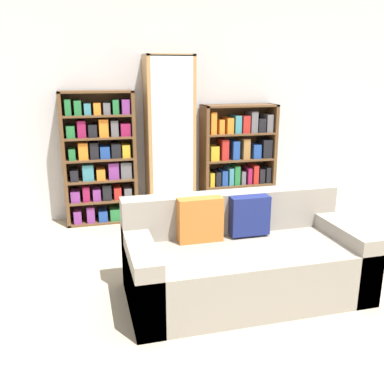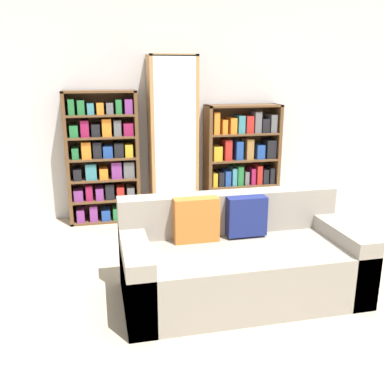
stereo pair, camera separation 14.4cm
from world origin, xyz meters
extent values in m
plane|color=tan|center=(0.00, 0.00, 0.00)|extent=(16.00, 16.00, 0.00)
cube|color=silver|center=(0.00, 2.70, 1.35)|extent=(6.69, 0.06, 2.70)
cube|color=gray|center=(0.05, 0.37, 0.22)|extent=(1.87, 0.89, 0.44)
cube|color=gray|center=(0.05, 0.71, 0.61)|extent=(1.87, 0.20, 0.34)
cube|color=gray|center=(-0.79, 0.37, 0.28)|extent=(0.20, 0.89, 0.56)
cube|color=gray|center=(0.88, 0.37, 0.28)|extent=(0.20, 0.89, 0.56)
cube|color=#B76628|center=(-0.28, 0.55, 0.62)|extent=(0.36, 0.12, 0.36)
cube|color=navy|center=(0.14, 0.55, 0.62)|extent=(0.32, 0.12, 0.32)
cube|color=brown|center=(-1.35, 2.49, 0.77)|extent=(0.04, 0.32, 1.55)
cube|color=brown|center=(-0.56, 2.49, 0.77)|extent=(0.04, 0.32, 1.55)
cube|color=brown|center=(-0.96, 2.49, 1.54)|extent=(0.83, 0.32, 0.02)
cube|color=brown|center=(-0.96, 2.49, 0.01)|extent=(0.83, 0.32, 0.02)
cube|color=brown|center=(-0.96, 2.64, 0.77)|extent=(0.83, 0.01, 1.55)
cube|color=brown|center=(-0.96, 2.49, 0.27)|extent=(0.75, 0.32, 0.02)
cube|color=brown|center=(-0.96, 2.49, 0.52)|extent=(0.75, 0.32, 0.02)
cube|color=brown|center=(-0.96, 2.49, 0.77)|extent=(0.75, 0.32, 0.02)
cube|color=brown|center=(-0.96, 2.49, 1.02)|extent=(0.75, 0.32, 0.02)
cube|color=brown|center=(-0.96, 2.49, 1.27)|extent=(0.75, 0.32, 0.02)
cube|color=#7A3384|center=(-1.25, 2.48, 0.10)|extent=(0.09, 0.24, 0.15)
cube|color=#7A3384|center=(-1.10, 2.48, 0.12)|extent=(0.09, 0.24, 0.19)
cube|color=#1E4293|center=(-0.96, 2.48, 0.09)|extent=(0.10, 0.24, 0.13)
cube|color=#237038|center=(-0.81, 2.48, 0.09)|extent=(0.13, 0.24, 0.14)
cube|color=orange|center=(-0.66, 2.48, 0.10)|extent=(0.12, 0.24, 0.16)
cube|color=#7A3384|center=(-1.26, 2.48, 0.35)|extent=(0.10, 0.24, 0.13)
cube|color=#8E1947|center=(-1.14, 2.48, 0.37)|extent=(0.08, 0.24, 0.18)
cube|color=#7A3384|center=(-1.02, 2.48, 0.36)|extent=(0.09, 0.24, 0.14)
cube|color=black|center=(-0.90, 2.48, 0.38)|extent=(0.10, 0.24, 0.18)
cube|color=#AD231E|center=(-0.77, 2.48, 0.36)|extent=(0.09, 0.24, 0.14)
cube|color=#5B5B60|center=(-0.65, 2.48, 0.35)|extent=(0.09, 0.24, 0.13)
cube|color=black|center=(-1.25, 2.48, 0.60)|extent=(0.09, 0.24, 0.13)
cube|color=teal|center=(-1.10, 2.48, 0.63)|extent=(0.12, 0.24, 0.19)
cube|color=orange|center=(-0.96, 2.48, 0.60)|extent=(0.10, 0.24, 0.13)
cube|color=#7A3384|center=(-0.81, 2.48, 0.63)|extent=(0.12, 0.24, 0.19)
cube|color=#5B5B60|center=(-0.66, 2.48, 0.63)|extent=(0.12, 0.24, 0.19)
cube|color=#237038|center=(-1.26, 2.48, 0.85)|extent=(0.07, 0.24, 0.13)
cube|color=orange|center=(-1.14, 2.48, 0.88)|extent=(0.11, 0.24, 0.19)
cube|color=black|center=(-1.01, 2.48, 0.88)|extent=(0.09, 0.24, 0.19)
cube|color=#1E4293|center=(-0.90, 2.48, 0.86)|extent=(0.11, 0.24, 0.14)
cube|color=black|center=(-0.77, 2.48, 0.87)|extent=(0.11, 0.24, 0.17)
cube|color=gold|center=(-0.65, 2.48, 0.86)|extent=(0.09, 0.24, 0.15)
cube|color=#237038|center=(-1.26, 2.48, 1.10)|extent=(0.09, 0.24, 0.14)
cube|color=#8E1947|center=(-1.14, 2.48, 1.13)|extent=(0.09, 0.24, 0.19)
cube|color=black|center=(-1.02, 2.48, 1.11)|extent=(0.09, 0.24, 0.14)
cube|color=orange|center=(-0.89, 2.48, 1.14)|extent=(0.10, 0.24, 0.20)
cube|color=#5B5B60|center=(-0.77, 2.48, 1.13)|extent=(0.08, 0.24, 0.18)
cube|color=#8E1947|center=(-0.65, 2.48, 1.11)|extent=(0.11, 0.24, 0.14)
cube|color=#237038|center=(-1.27, 2.48, 1.38)|extent=(0.07, 0.24, 0.18)
cube|color=#237038|center=(-1.16, 2.48, 1.37)|extent=(0.08, 0.24, 0.16)
cube|color=teal|center=(-1.06, 2.48, 1.35)|extent=(0.07, 0.24, 0.13)
cube|color=orange|center=(-0.95, 2.48, 1.35)|extent=(0.08, 0.24, 0.13)
cube|color=#5B5B60|center=(-0.85, 2.48, 1.35)|extent=(0.08, 0.24, 0.13)
cube|color=#237038|center=(-0.75, 2.48, 1.37)|extent=(0.07, 0.24, 0.16)
cube|color=#7A3384|center=(-0.64, 2.48, 1.37)|extent=(0.09, 0.24, 0.16)
cube|color=#AD7F4C|center=(-0.38, 2.47, 0.97)|extent=(0.04, 0.36, 1.94)
cube|color=#AD7F4C|center=(0.14, 2.47, 0.97)|extent=(0.04, 0.36, 1.94)
cube|color=#AD7F4C|center=(-0.12, 2.47, 1.93)|extent=(0.56, 0.36, 0.02)
cube|color=#AD7F4C|center=(-0.12, 2.47, 0.01)|extent=(0.56, 0.36, 0.02)
cube|color=#AD7F4C|center=(-0.12, 2.64, 0.97)|extent=(0.56, 0.01, 1.94)
cube|color=silver|center=(-0.12, 2.29, 0.97)|extent=(0.48, 0.01, 1.92)
cube|color=#AD7F4C|center=(-0.12, 2.47, 0.34)|extent=(0.48, 0.32, 0.02)
cube|color=#AD7F4C|center=(-0.12, 2.47, 0.66)|extent=(0.48, 0.32, 0.02)
cube|color=#AD7F4C|center=(-0.12, 2.47, 0.97)|extent=(0.48, 0.32, 0.02)
cube|color=#AD7F4C|center=(-0.12, 2.47, 1.29)|extent=(0.48, 0.32, 0.02)
cube|color=#AD7F4C|center=(-0.12, 2.47, 1.60)|extent=(0.48, 0.32, 0.02)
cylinder|color=silver|center=(-0.30, 2.48, 0.07)|extent=(0.01, 0.01, 0.08)
cone|color=silver|center=(-0.30, 2.48, 0.16)|extent=(0.06, 0.06, 0.10)
cylinder|color=silver|center=(-0.21, 2.46, 0.07)|extent=(0.01, 0.01, 0.08)
cone|color=silver|center=(-0.21, 2.46, 0.16)|extent=(0.06, 0.06, 0.10)
cylinder|color=silver|center=(-0.12, 2.47, 0.07)|extent=(0.01, 0.01, 0.08)
cone|color=silver|center=(-0.12, 2.47, 0.16)|extent=(0.06, 0.06, 0.10)
cylinder|color=silver|center=(-0.03, 2.45, 0.07)|extent=(0.01, 0.01, 0.08)
cone|color=silver|center=(-0.03, 2.45, 0.16)|extent=(0.06, 0.06, 0.10)
cylinder|color=silver|center=(0.06, 2.49, 0.07)|extent=(0.01, 0.01, 0.08)
cone|color=silver|center=(0.06, 2.49, 0.16)|extent=(0.06, 0.06, 0.10)
cylinder|color=silver|center=(-0.30, 2.48, 0.39)|extent=(0.01, 0.01, 0.07)
cone|color=silver|center=(-0.30, 2.48, 0.47)|extent=(0.06, 0.06, 0.09)
cylinder|color=silver|center=(-0.21, 2.47, 0.39)|extent=(0.01, 0.01, 0.07)
cone|color=silver|center=(-0.21, 2.47, 0.47)|extent=(0.06, 0.06, 0.09)
cylinder|color=silver|center=(-0.12, 2.47, 0.39)|extent=(0.01, 0.01, 0.07)
cone|color=silver|center=(-0.12, 2.47, 0.47)|extent=(0.06, 0.06, 0.09)
cylinder|color=silver|center=(-0.03, 2.49, 0.39)|extent=(0.01, 0.01, 0.07)
cone|color=silver|center=(-0.03, 2.49, 0.47)|extent=(0.06, 0.06, 0.09)
cylinder|color=silver|center=(0.06, 2.48, 0.39)|extent=(0.01, 0.01, 0.07)
cone|color=silver|center=(0.06, 2.48, 0.47)|extent=(0.06, 0.06, 0.09)
cylinder|color=silver|center=(-0.28, 2.45, 0.71)|extent=(0.01, 0.01, 0.08)
cone|color=silver|center=(-0.28, 2.45, 0.80)|extent=(0.08, 0.08, 0.10)
cylinder|color=silver|center=(-0.17, 2.47, 0.71)|extent=(0.01, 0.01, 0.08)
cone|color=silver|center=(-0.17, 2.47, 0.80)|extent=(0.08, 0.08, 0.10)
cylinder|color=silver|center=(-0.06, 2.48, 0.71)|extent=(0.01, 0.01, 0.08)
cone|color=silver|center=(-0.06, 2.48, 0.80)|extent=(0.08, 0.08, 0.10)
cylinder|color=silver|center=(0.05, 2.47, 0.71)|extent=(0.01, 0.01, 0.08)
cone|color=silver|center=(0.05, 2.47, 0.80)|extent=(0.08, 0.08, 0.10)
cylinder|color=silver|center=(-0.27, 2.49, 1.03)|extent=(0.01, 0.01, 0.09)
cone|color=silver|center=(-0.27, 2.49, 1.12)|extent=(0.09, 0.09, 0.10)
cylinder|color=silver|center=(-0.12, 2.49, 1.03)|extent=(0.01, 0.01, 0.09)
cone|color=silver|center=(-0.12, 2.49, 1.12)|extent=(0.09, 0.09, 0.10)
cylinder|color=silver|center=(0.03, 2.48, 1.03)|extent=(0.01, 0.01, 0.09)
cone|color=silver|center=(0.03, 2.48, 1.12)|extent=(0.09, 0.09, 0.10)
cylinder|color=silver|center=(-0.30, 2.48, 1.34)|extent=(0.01, 0.01, 0.08)
cone|color=silver|center=(-0.30, 2.48, 1.44)|extent=(0.05, 0.05, 0.10)
cylinder|color=silver|center=(-0.23, 2.47, 1.34)|extent=(0.01, 0.01, 0.08)
cone|color=silver|center=(-0.23, 2.47, 1.44)|extent=(0.05, 0.05, 0.10)
cylinder|color=silver|center=(-0.15, 2.49, 1.34)|extent=(0.01, 0.01, 0.08)
cone|color=silver|center=(-0.15, 2.49, 1.44)|extent=(0.05, 0.05, 0.10)
cylinder|color=silver|center=(-0.08, 2.45, 1.34)|extent=(0.01, 0.01, 0.08)
cone|color=silver|center=(-0.08, 2.45, 1.44)|extent=(0.05, 0.05, 0.10)
cylinder|color=silver|center=(-0.01, 2.45, 1.34)|extent=(0.01, 0.01, 0.08)
cone|color=silver|center=(-0.01, 2.45, 1.44)|extent=(0.05, 0.05, 0.10)
cylinder|color=silver|center=(0.07, 2.49, 1.34)|extent=(0.01, 0.01, 0.08)
cone|color=silver|center=(0.07, 2.49, 1.44)|extent=(0.05, 0.05, 0.10)
cylinder|color=silver|center=(-0.30, 2.48, 1.66)|extent=(0.01, 0.01, 0.09)
cone|color=silver|center=(-0.30, 2.48, 1.76)|extent=(0.06, 0.06, 0.11)
cylinder|color=silver|center=(-0.21, 2.49, 1.66)|extent=(0.01, 0.01, 0.09)
cone|color=silver|center=(-0.21, 2.49, 1.76)|extent=(0.06, 0.06, 0.11)
cylinder|color=silver|center=(-0.12, 2.47, 1.66)|extent=(0.01, 0.01, 0.09)
cone|color=silver|center=(-0.12, 2.47, 1.76)|extent=(0.06, 0.06, 0.11)
cylinder|color=silver|center=(-0.03, 2.47, 1.66)|extent=(0.01, 0.01, 0.09)
cone|color=silver|center=(-0.03, 2.47, 1.76)|extent=(0.06, 0.06, 0.11)
cylinder|color=silver|center=(0.06, 2.47, 1.66)|extent=(0.01, 0.01, 0.09)
cone|color=silver|center=(0.06, 2.47, 1.76)|extent=(0.06, 0.06, 0.11)
cube|color=brown|center=(0.32, 2.49, 0.68)|extent=(0.04, 0.32, 1.36)
cube|color=brown|center=(1.22, 2.49, 0.68)|extent=(0.04, 0.32, 1.36)
cube|color=brown|center=(0.77, 2.49, 1.35)|extent=(0.94, 0.32, 0.02)
cube|color=brown|center=(0.77, 2.49, 0.01)|extent=(0.94, 0.32, 0.02)
cube|color=brown|center=(0.77, 2.64, 0.68)|extent=(0.94, 0.01, 1.36)
cube|color=brown|center=(0.77, 2.49, 0.35)|extent=(0.86, 0.32, 0.02)
cube|color=brown|center=(0.77, 2.49, 0.68)|extent=(0.86, 0.32, 0.02)
cube|color=brown|center=(0.77, 2.49, 1.01)|extent=(0.86, 0.32, 0.02)
cube|color=black|center=(0.43, 2.48, 0.15)|extent=(0.10, 0.24, 0.25)
cube|color=#7A3384|center=(0.60, 2.48, 0.15)|extent=(0.10, 0.24, 0.26)
cube|color=orange|center=(0.77, 2.48, 0.14)|extent=(0.13, 0.24, 0.22)
cube|color=gold|center=(0.94, 2.48, 0.16)|extent=(0.12, 0.24, 0.27)
cube|color=beige|center=(1.11, 2.48, 0.14)|extent=(0.11, 0.24, 0.22)
cube|color=gold|center=(0.40, 2.48, 0.45)|extent=(0.06, 0.24, 0.17)
cube|color=black|center=(0.48, 2.48, 0.45)|extent=(0.06, 0.24, 0.18)
cube|color=#1E4293|center=(0.56, 2.48, 0.46)|extent=(0.07, 0.24, 0.19)
cube|color=teal|center=(0.65, 2.48, 0.47)|extent=(0.06, 0.24, 0.22)
cube|color=#237038|center=(0.73, 2.48, 0.49)|extent=(0.07, 0.24, 0.24)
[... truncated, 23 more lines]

